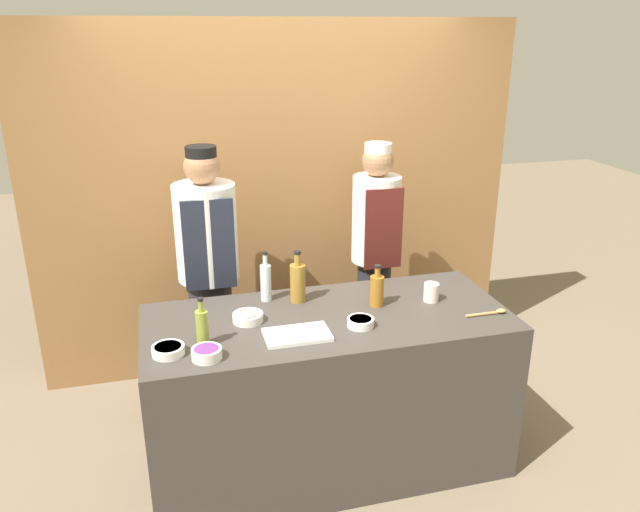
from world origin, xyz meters
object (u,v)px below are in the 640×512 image
Objects in this scene: sauce_bowl_purple at (207,353)px; wooden_spoon at (491,313)px; bottle_amber at (377,290)px; chef_left at (209,271)px; bottle_vinegar at (298,282)px; sauce_bowl_brown at (168,350)px; cutting_board at (297,335)px; cup_cream at (431,292)px; chef_right at (375,256)px; bottle_clear at (266,281)px; bottle_oil at (202,327)px; sauce_bowl_white at (248,317)px; sauce_bowl_yellow at (361,322)px.

sauce_bowl_purple reaches higher than wooden_spoon.
bottle_amber is 0.14× the size of chef_left.
sauce_bowl_brown is at bearing -149.29° from bottle_vinegar.
sauce_bowl_brown is at bearing 179.83° from wooden_spoon.
cutting_board is 0.84m from cup_cream.
chef_right is at bearing 70.91° from bottle_amber.
bottle_clear is at bearing 158.30° from bottle_amber.
sauce_bowl_brown is 0.61× the size of bottle_oil.
cutting_board is (0.21, -0.23, -0.01)m from sauce_bowl_white.
bottle_clear is at bearing 156.26° from wooden_spoon.
bottle_vinegar is at bearing -52.37° from chef_left.
cup_cream reaches higher than sauce_bowl_white.
sauce_bowl_yellow is 0.97× the size of sauce_bowl_purple.
sauce_bowl_purple is (0.17, -0.09, 0.01)m from sauce_bowl_brown.
bottle_clear is 2.78× the size of cup_cream.
sauce_bowl_white is 0.68× the size of wooden_spoon.
sauce_bowl_brown is 0.74m from bottle_clear.
chef_right is (1.37, 0.99, -0.02)m from sauce_bowl_brown.
bottle_vinegar is at bearing -19.41° from bottle_clear.
wooden_spoon is (1.50, 0.08, -0.02)m from sauce_bowl_purple.
sauce_bowl_purple reaches higher than sauce_bowl_white.
chef_right is at bearing 31.68° from bottle_clear.
bottle_vinegar reaches higher than sauce_bowl_white.
bottle_oil reaches higher than sauce_bowl_white.
bottle_vinegar is at bearing -139.15° from chef_right.
chef_left reaches higher than bottle_oil.
sauce_bowl_purple is 1.50m from wooden_spoon.
chef_left is (-1.15, 0.75, -0.05)m from cup_cream.
cup_cream is (1.02, -0.01, 0.03)m from sauce_bowl_white.
sauce_bowl_purple is 0.47× the size of bottle_vinegar.
sauce_bowl_brown is 0.48m from sauce_bowl_white.
bottle_vinegar is at bearing 155.53° from wooden_spoon.
wooden_spoon is (0.23, -0.24, -0.04)m from cup_cream.
chef_right is (0.82, 0.51, -0.11)m from bottle_clear.
cup_cream is 0.76m from chef_right.
sauce_bowl_purple is 0.08× the size of chef_right.
wooden_spoon is 0.14× the size of chef_left.
bottle_vinegar reaches higher than bottle_oil.
cup_cream is at bearing 15.32° from cutting_board.
sauce_bowl_brown is at bearing -144.13° from chef_right.
chef_right reaches higher than cutting_board.
bottle_clear reaches higher than cutting_board.
bottle_clear is 1.15× the size of bottle_oil.
chef_right is at bearing 0.01° from chef_left.
bottle_clear is at bearing 41.39° from sauce_bowl_brown.
sauce_bowl_brown is at bearing -164.59° from bottle_oil.
cutting_board is 0.56m from bottle_amber.
sauce_bowl_yellow is 0.08× the size of chef_left.
sauce_bowl_purple is 0.60× the size of bottle_amber.
bottle_oil is 2.40× the size of cup_cream.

